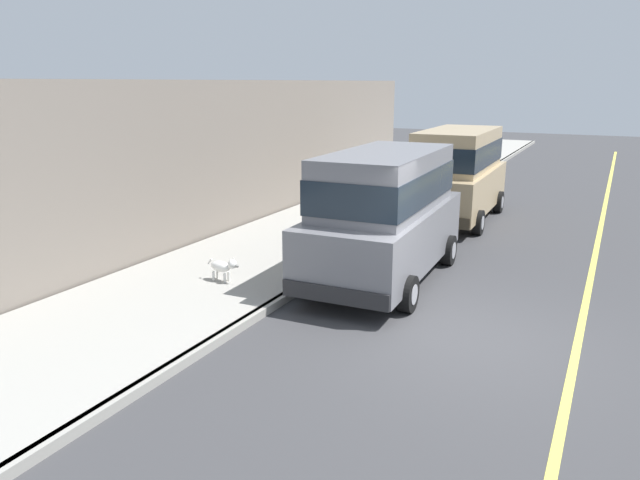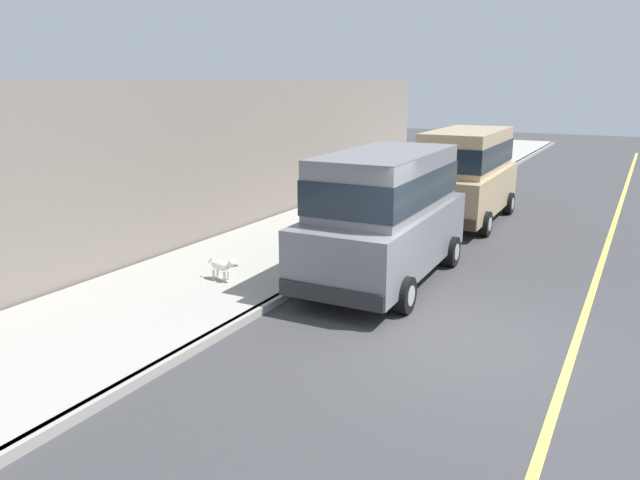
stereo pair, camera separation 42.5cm
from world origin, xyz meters
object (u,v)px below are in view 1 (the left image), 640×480
car_grey_van (385,210)px  fire_hydrant (340,232)px  car_tan_van (457,170)px  dog_white (223,266)px

car_grey_van → fire_hydrant: 2.27m
car_tan_van → dog_white: car_tan_van is taller
fire_hydrant → dog_white: bearing=-105.9°
car_grey_van → dog_white: car_grey_van is taller
car_grey_van → dog_white: size_ratio=6.56×
dog_white → fire_hydrant: size_ratio=1.04×
car_grey_van → car_tan_van: same height
car_tan_van → fire_hydrant: size_ratio=6.80×
fire_hydrant → car_tan_van: bearing=71.7°
car_grey_van → dog_white: (-2.48, -1.88, -0.97)m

